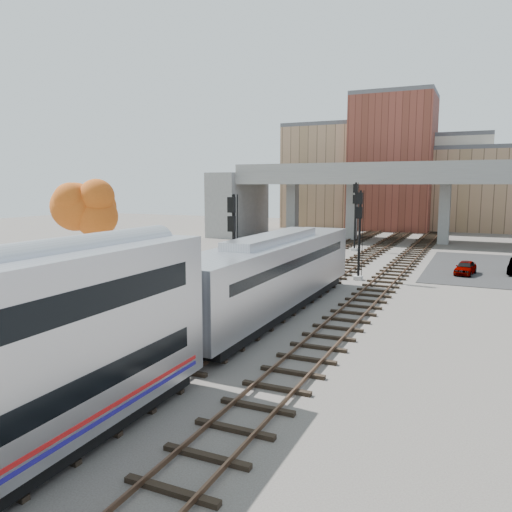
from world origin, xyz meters
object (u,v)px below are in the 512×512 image
Objects in this scene: signal_mast_near at (233,257)px; signal_mast_far at (355,217)px; tree at (91,210)px; locomotive at (274,272)px; car_a at (465,268)px; signal_mast_mid at (359,237)px.

signal_mast_near is 28.16m from signal_mast_far.
tree is at bearing -106.46° from signal_mast_far.
locomotive is 19.32m from car_a.
signal_mast_far is at bearing 94.37° from locomotive.
signal_mast_mid is 9.37m from car_a.
signal_mast_far is 0.97× the size of tree.
locomotive reaches higher than car_a.
signal_mast_near is 0.87× the size of tree.
locomotive is at bearing 9.92° from tree.
signal_mast_mid is at bearing -75.67° from signal_mast_far.
signal_mast_mid is 0.88× the size of tree.
signal_mast_far is (-0.00, 28.16, 0.51)m from signal_mast_near.
signal_mast_mid is 2.06× the size of car_a.
signal_mast_mid is (2.00, 11.43, 0.87)m from locomotive.
signal_mast_mid is at bearing 46.19° from tree.
signal_mast_mid is at bearing 71.29° from signal_mast_near.
signal_mast_near is 21.05m from car_a.
locomotive is at bearing 17.85° from signal_mast_near.
locomotive is 2.57× the size of tree.
signal_mast_near reaches higher than locomotive.
car_a is at bearing 61.74° from locomotive.
car_a is (19.89, 18.84, -4.91)m from tree.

